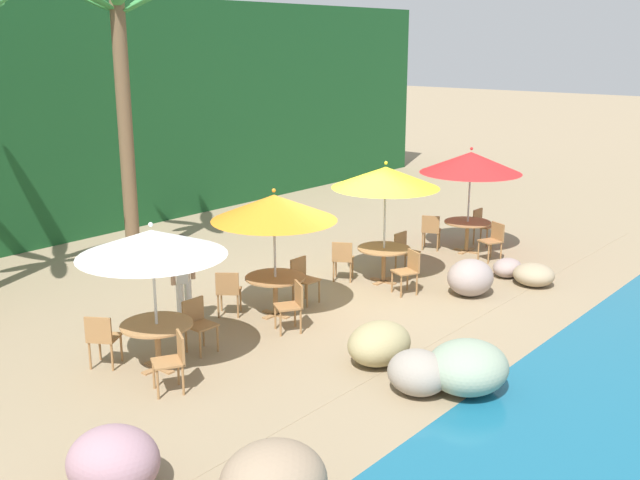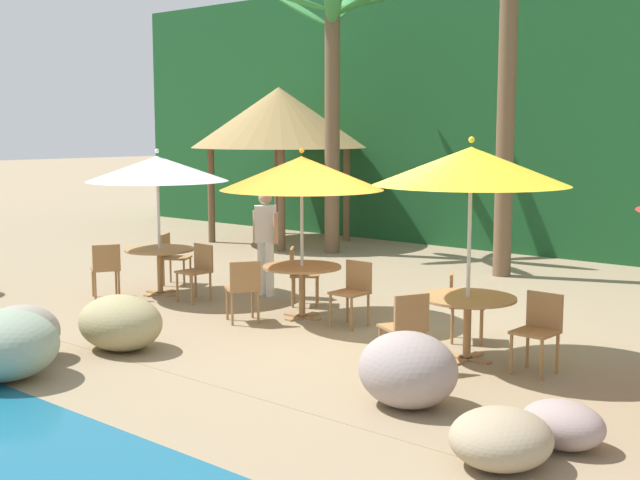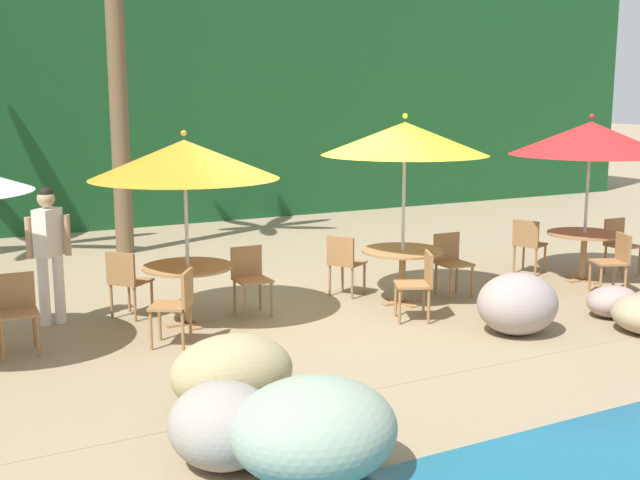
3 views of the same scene
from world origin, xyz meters
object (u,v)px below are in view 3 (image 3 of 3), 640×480
at_px(umbrella_yellow, 405,139).
at_px(chair_yellow_left, 420,281).
at_px(dining_table_yellow, 403,259).
at_px(chair_white_seaward, 16,307).
at_px(chair_red_inland, 528,242).
at_px(chair_red_left, 615,259).
at_px(chair_orange_seaward, 250,275).
at_px(palm_tree_second, 115,19).
at_px(waiter_in_white, 49,246).
at_px(chair_yellow_seaward, 451,259).
at_px(chair_yellow_inland, 344,261).
at_px(umbrella_orange, 184,159).
at_px(dining_table_red, 584,241).
at_px(dining_table_orange, 188,276).
at_px(chair_orange_inland, 127,279).
at_px(chair_orange_left, 178,302).
at_px(umbrella_red, 590,138).
at_px(chair_red_seaward, 619,242).

height_order(umbrella_yellow, chair_yellow_left, umbrella_yellow).
relative_size(dining_table_yellow, chair_yellow_left, 1.26).
relative_size(chair_white_seaward, chair_red_inland, 1.00).
bearing_deg(chair_red_left, umbrella_yellow, 161.08).
distance_m(chair_orange_seaward, palm_tree_second, 5.99).
bearing_deg(chair_orange_seaward, umbrella_yellow, -13.05).
distance_m(dining_table_yellow, waiter_in_white, 4.52).
distance_m(chair_yellow_seaward, chair_yellow_inland, 1.50).
bearing_deg(chair_yellow_inland, umbrella_orange, -172.71).
distance_m(umbrella_orange, chair_yellow_left, 3.23).
bearing_deg(dining_table_yellow, waiter_in_white, 164.95).
distance_m(dining_table_red, chair_red_left, 0.86).
relative_size(dining_table_orange, chair_orange_inland, 1.26).
relative_size(dining_table_orange, chair_yellow_seaward, 1.26).
xyz_separation_m(umbrella_orange, waiter_in_white, (-1.48, 0.79, -1.04)).
height_order(chair_orange_inland, dining_table_red, chair_orange_inland).
bearing_deg(dining_table_yellow, chair_white_seaward, 177.41).
distance_m(umbrella_orange, dining_table_red, 6.23).
height_order(chair_orange_left, chair_yellow_left, same).
xyz_separation_m(umbrella_red, chair_red_inland, (-0.43, 0.74, -1.64)).
bearing_deg(dining_table_yellow, chair_red_inland, 11.49).
relative_size(chair_red_left, waiter_in_white, 0.51).
height_order(dining_table_orange, umbrella_red, umbrella_red).
height_order(umbrella_orange, chair_red_left, umbrella_orange).
xyz_separation_m(umbrella_yellow, chair_red_left, (2.92, -1.00, -1.71)).
xyz_separation_m(dining_table_orange, dining_table_yellow, (2.88, -0.38, 0.00)).
distance_m(chair_white_seaward, umbrella_red, 8.22).
bearing_deg(chair_red_left, chair_red_seaward, 39.43).
relative_size(dining_table_yellow, palm_tree_second, 0.18).
bearing_deg(dining_table_orange, umbrella_yellow, -7.56).
bearing_deg(chair_yellow_left, umbrella_yellow, 70.56).
xyz_separation_m(chair_orange_seaward, chair_yellow_seaward, (2.88, -0.41, 0.00)).
distance_m(chair_yellow_inland, dining_table_red, 3.78).
xyz_separation_m(chair_white_seaward, waiter_in_white, (0.52, 0.95, 0.47)).
bearing_deg(chair_yellow_left, chair_white_seaward, 167.39).
relative_size(chair_red_seaward, waiter_in_white, 0.51).
height_order(umbrella_red, dining_table_red, umbrella_red).
bearing_deg(chair_red_inland, chair_red_seaward, -26.87).
bearing_deg(chair_yellow_seaward, palm_tree_second, 122.06).
distance_m(umbrella_orange, chair_orange_seaward, 1.74).
distance_m(chair_yellow_inland, umbrella_red, 4.12).
bearing_deg(dining_table_yellow, chair_orange_seaward, 166.95).
distance_m(umbrella_orange, chair_red_seaward, 7.07).
distance_m(umbrella_red, waiter_in_white, 7.73).
bearing_deg(palm_tree_second, dining_table_orange, -95.42).
distance_m(chair_white_seaward, umbrella_yellow, 5.17).
distance_m(umbrella_yellow, chair_yellow_inland, 1.91).
xyz_separation_m(chair_white_seaward, chair_red_seaward, (8.89, -0.31, 0.00)).
distance_m(chair_orange_left, chair_red_inland, 6.06).
height_order(dining_table_red, palm_tree_second, palm_tree_second).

